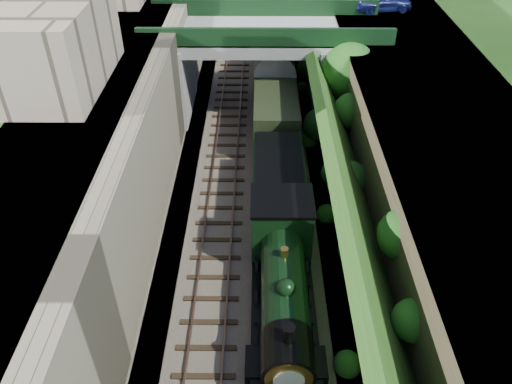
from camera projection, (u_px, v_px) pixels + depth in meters
trackbed at (257, 138)px, 33.84m from camera, size 10.00×90.00×0.20m
retaining_wall at (171, 92)px, 31.80m from camera, size 1.00×90.00×7.00m
street_plateau_left at (116, 92)px, 31.82m from camera, size 6.00×90.00×7.00m
street_plateau_right at (405, 99)px, 31.93m from camera, size 8.00×90.00×6.25m
embankment_slope at (339, 117)px, 30.71m from camera, size 4.29×90.00×6.41m
track_left at (228, 136)px, 33.76m from camera, size 2.50×90.00×0.20m
track_right at (275, 137)px, 33.74m from camera, size 2.50×90.00×0.20m
road_bridge at (271, 59)px, 34.57m from camera, size 16.00×6.40×7.25m
building_near at (57, 44)px, 23.71m from camera, size 4.00×8.00×4.00m
tree at (351, 73)px, 31.42m from camera, size 3.60×3.80×6.60m
car_blue at (382, 1)px, 35.61m from camera, size 4.41×2.36×1.43m
locomotive at (283, 282)px, 21.21m from camera, size 3.10×10.22×3.83m
tender at (278, 184)px, 27.21m from camera, size 2.70×6.00×3.05m
coach_front at (274, 78)px, 36.93m from camera, size 2.90×18.00×3.70m
coach_middle at (270, 0)px, 51.82m from camera, size 2.90×18.00×3.70m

